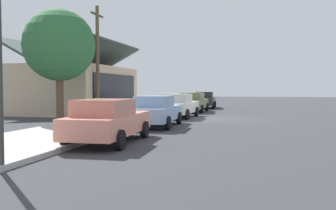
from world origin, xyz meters
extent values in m
plane|color=#38383D|center=(0.00, 0.00, 0.00)|extent=(120.00, 120.00, 0.00)
cube|color=#B2AFA8|center=(0.00, 5.60, 0.08)|extent=(60.00, 4.20, 0.16)
cube|color=#EA8C75|center=(-11.24, 2.89, 0.68)|extent=(4.87, 1.99, 0.70)
cube|color=tan|center=(-11.72, 2.87, 1.31)|extent=(2.36, 1.68, 0.56)
cylinder|color=black|center=(-9.78, 3.85, 0.33)|extent=(0.67, 0.24, 0.66)
cylinder|color=black|center=(-9.72, 2.02, 0.33)|extent=(0.67, 0.24, 0.66)
cylinder|color=black|center=(-12.76, 3.75, 0.33)|extent=(0.67, 0.24, 0.66)
cylinder|color=black|center=(-12.70, 1.92, 0.33)|extent=(0.67, 0.24, 0.66)
cube|color=#8CB7E0|center=(-5.42, 2.69, 0.68)|extent=(4.91, 1.92, 0.70)
cube|color=#779CBE|center=(-5.90, 2.67, 1.31)|extent=(2.38, 1.63, 0.56)
cylinder|color=black|center=(-3.94, 3.62, 0.33)|extent=(0.67, 0.24, 0.66)
cylinder|color=black|center=(-3.88, 1.85, 0.33)|extent=(0.67, 0.24, 0.66)
cylinder|color=black|center=(-6.95, 3.53, 0.33)|extent=(0.67, 0.24, 0.66)
cylinder|color=black|center=(-6.90, 1.75, 0.33)|extent=(0.67, 0.24, 0.66)
cube|color=silver|center=(0.33, 2.73, 0.68)|extent=(4.60, 2.00, 0.70)
cube|color=beige|center=(-0.12, 2.76, 1.31)|extent=(2.24, 1.67, 0.56)
cylinder|color=black|center=(1.77, 3.54, 0.33)|extent=(0.67, 0.25, 0.66)
cylinder|color=black|center=(1.68, 1.78, 0.33)|extent=(0.67, 0.25, 0.66)
cylinder|color=black|center=(-1.02, 3.69, 0.33)|extent=(0.67, 0.25, 0.66)
cylinder|color=black|center=(-1.12, 1.92, 0.33)|extent=(0.67, 0.25, 0.66)
cube|color=olive|center=(6.36, 2.77, 0.68)|extent=(4.86, 1.84, 0.70)
cube|color=#61683C|center=(5.88, 2.78, 1.31)|extent=(2.34, 1.61, 0.56)
cylinder|color=black|center=(7.87, 3.67, 0.33)|extent=(0.66, 0.22, 0.66)
cylinder|color=black|center=(7.86, 1.86, 0.33)|extent=(0.66, 0.22, 0.66)
cylinder|color=black|center=(4.87, 3.69, 0.33)|extent=(0.66, 0.22, 0.66)
cylinder|color=black|center=(4.86, 1.88, 0.33)|extent=(0.66, 0.22, 0.66)
cube|color=#2D3035|center=(12.32, 2.64, 0.68)|extent=(4.92, 2.06, 0.70)
cube|color=#27292D|center=(11.84, 2.61, 1.31)|extent=(2.40, 1.70, 0.56)
cylinder|color=black|center=(13.76, 3.62, 0.33)|extent=(0.67, 0.26, 0.66)
cylinder|color=black|center=(13.86, 1.84, 0.33)|extent=(0.67, 0.26, 0.66)
cylinder|color=black|center=(10.77, 3.44, 0.33)|extent=(0.67, 0.26, 0.66)
cylinder|color=black|center=(10.88, 1.67, 0.33)|extent=(0.67, 0.26, 0.66)
cube|color=#CCB293|center=(3.63, 12.00, 1.83)|extent=(10.52, 6.93, 3.67)
cube|color=black|center=(3.63, 8.50, 2.02)|extent=(8.41, 0.08, 2.05)
cube|color=#3F4C47|center=(3.63, 10.27, 4.59)|extent=(11.12, 3.76, 2.10)
cube|color=#3F4C47|center=(3.63, 13.73, 4.59)|extent=(11.12, 3.76, 2.10)
cylinder|color=brown|center=(-4.23, 8.91, 1.66)|extent=(0.44, 0.44, 3.32)
sphere|color=#2D6638|center=(-4.23, 8.91, 4.47)|extent=(4.17, 4.17, 4.17)
cylinder|color=brown|center=(-0.49, 8.20, 3.75)|extent=(0.24, 0.24, 7.50)
cube|color=brown|center=(-0.49, 8.20, 6.90)|extent=(1.80, 0.12, 0.12)
cylinder|color=red|center=(-3.36, 4.20, 0.44)|extent=(0.22, 0.22, 0.55)
sphere|color=red|center=(-3.36, 4.20, 0.78)|extent=(0.18, 0.18, 0.18)
camera|label=1|loc=(-23.75, -2.34, 2.00)|focal=39.50mm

